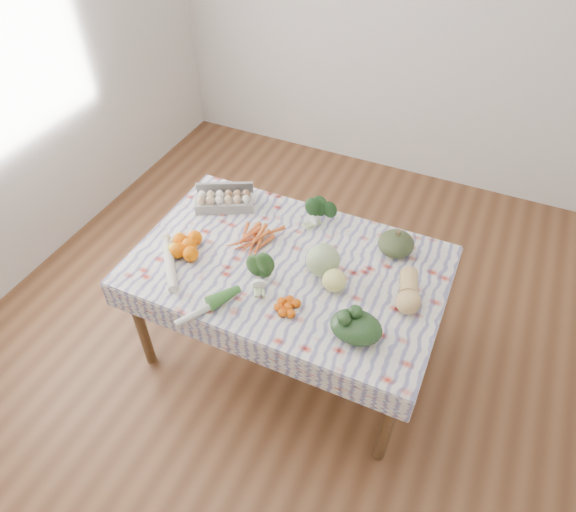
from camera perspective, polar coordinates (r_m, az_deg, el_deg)
The scene contains 17 objects.
ground at distance 3.34m, azimuth 0.00°, elevation -10.16°, with size 4.50×4.50×0.00m, color brown.
wall_back at distance 4.31m, azimuth 13.90°, elevation 25.29°, with size 4.00×0.04×2.80m, color silver.
dining_table at distance 2.82m, azimuth 0.00°, elevation -2.07°, with size 1.60×1.00×0.75m.
tablecloth at distance 2.76m, azimuth 0.00°, elevation -0.95°, with size 1.66×1.06×0.01m, color silver.
egg_carton at distance 3.11m, azimuth -7.09°, elevation 5.98°, with size 0.34×0.14×0.09m, color #999893.
carrot_bunch at distance 2.89m, azimuth -3.52°, elevation 2.25°, with size 0.25×0.23×0.05m, color #D15C23.
kale_bunch at distance 2.97m, azimuth 3.54°, elevation 4.81°, with size 0.16×0.14×0.14m, color #173816.
kabocha_squash at distance 2.84m, azimuth 11.92°, elevation 1.37°, with size 0.20×0.20×0.13m, color #3B4927.
cabbage at distance 2.66m, azimuth 3.91°, elevation -0.47°, with size 0.18×0.18×0.18m, color #9CB47B.
butternut_squash at distance 2.61m, azimuth 13.29°, elevation -3.72°, with size 0.12×0.27×0.12m, color tan.
orange_cluster at distance 2.85m, azimuth -10.97°, elevation 1.16°, with size 0.27×0.27×0.09m, color #FE6D00.
broccoli at distance 2.62m, azimuth -3.24°, elevation -2.06°, with size 0.16×0.16×0.12m, color #254B1C.
mandarin_cluster at distance 2.52m, azimuth 0.01°, elevation -5.60°, with size 0.16×0.16×0.05m, color #DE5506.
grapefruit at distance 2.60m, azimuth 5.15°, elevation -2.72°, with size 0.12×0.12×0.12m, color #E7E576.
spinach_bag at distance 2.42m, azimuth 7.57°, elevation -7.82°, with size 0.25×0.20×0.11m, color #1A3317.
daikon at distance 2.78m, azimuth -12.98°, elevation -1.07°, with size 0.05×0.05×0.37m, color beige.
leek at distance 2.55m, azimuth -8.94°, elevation -5.69°, with size 0.04×0.04×0.35m, color beige.
Camera 1 is at (0.81, -1.77, 2.71)m, focal length 32.00 mm.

